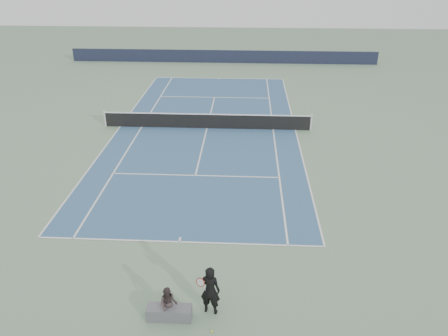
# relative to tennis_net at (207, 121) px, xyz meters

# --- Properties ---
(ground) EXTENTS (80.00, 80.00, 0.00)m
(ground) POSITION_rel_tennis_net_xyz_m (0.00, 0.00, -0.50)
(ground) COLOR slate
(court_surface) EXTENTS (10.97, 23.77, 0.01)m
(court_surface) POSITION_rel_tennis_net_xyz_m (0.00, 0.00, -0.50)
(court_surface) COLOR #365A80
(court_surface) RESTS_ON ground
(tennis_net) EXTENTS (12.90, 0.10, 1.07)m
(tennis_net) POSITION_rel_tennis_net_xyz_m (0.00, 0.00, 0.00)
(tennis_net) COLOR silver
(tennis_net) RESTS_ON ground
(windscreen_far) EXTENTS (30.00, 0.25, 1.20)m
(windscreen_far) POSITION_rel_tennis_net_xyz_m (0.00, 17.88, 0.10)
(windscreen_far) COLOR black
(windscreen_far) RESTS_ON ground
(tennis_player) EXTENTS (0.80, 0.56, 1.69)m
(tennis_player) POSITION_rel_tennis_net_xyz_m (1.48, -15.37, 0.34)
(tennis_player) COLOR black
(tennis_player) RESTS_ON ground
(tennis_ball) EXTENTS (0.07, 0.07, 0.07)m
(tennis_ball) POSITION_rel_tennis_net_xyz_m (1.59, -16.18, -0.47)
(tennis_ball) COLOR yellow
(tennis_ball) RESTS_ON ground
(spectator_bench) EXTENTS (1.35, 0.45, 1.15)m
(spectator_bench) POSITION_rel_tennis_net_xyz_m (0.27, -15.70, -0.11)
(spectator_bench) COLOR #5A5A5F
(spectator_bench) RESTS_ON ground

